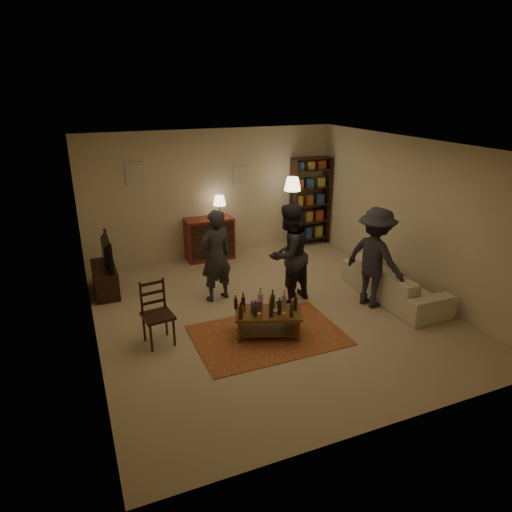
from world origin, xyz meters
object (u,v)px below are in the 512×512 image
bookshelf (310,201)px  sofa (394,282)px  dining_chair (156,311)px  dresser (210,238)px  person_left (216,256)px  person_by_sofa (375,258)px  coffee_table (267,313)px  tv_stand (104,273)px  person_right (288,254)px  floor_lamp (292,189)px

bookshelf → sofa: (-0.05, -3.18, -0.73)m
dining_chair → sofa: bearing=-9.1°
dresser → sofa: (2.39, -3.11, -0.17)m
sofa → person_left: person_left is taller
person_by_sofa → sofa: bearing=-102.9°
coffee_table → tv_stand: tv_stand is taller
person_left → person_right: bearing=140.0°
person_right → dresser: bearing=-99.3°
dining_chair → person_by_sofa: person_by_sofa is taller
bookshelf → floor_lamp: (-0.67, -0.41, 0.41)m
dining_chair → floor_lamp: bearing=29.9°
tv_stand → dining_chair: bearing=-75.4°
tv_stand → person_right: (2.87, -1.58, 0.48)m
person_left → person_right: size_ratio=0.93×
person_left → tv_stand: bearing=-43.8°
tv_stand → coffee_table: bearing=-50.4°
bookshelf → sofa: bookshelf is taller
dresser → sofa: dresser is taller
tv_stand → person_by_sofa: person_by_sofa is taller
sofa → person_right: person_right is taller
sofa → person_left: bearing=67.9°
sofa → bookshelf: bearing=-0.8°
person_left → person_right: (1.10, -0.55, 0.06)m
tv_stand → person_right: bearing=-28.9°
dining_chair → person_by_sofa: 3.63m
bookshelf → dining_chair: bearing=-143.9°
coffee_table → person_right: person_right is taller
person_by_sofa → bookshelf: bearing=-27.5°
dresser → floor_lamp: floor_lamp is taller
floor_lamp → person_right: person_right is taller
person_right → coffee_table: bearing=26.4°
floor_lamp → coffee_table: bearing=-122.1°
coffee_table → person_left: bearing=101.8°
dresser → person_right: person_right is taller
tv_stand → person_left: (1.77, -1.03, 0.42)m
dresser → bookshelf: size_ratio=0.67×
tv_stand → bookshelf: (4.69, 0.98, 0.65)m
floor_lamp → tv_stand: bearing=-172.0°
coffee_table → dresser: size_ratio=0.81×
dining_chair → sofa: size_ratio=0.46×
coffee_table → floor_lamp: size_ratio=0.65×
coffee_table → bookshelf: 4.41m
coffee_table → sofa: 2.58m
floor_lamp → sofa: (0.63, -2.77, -1.14)m
person_right → dining_chair: bearing=-11.8°
coffee_table → bookshelf: bearing=53.2°
dining_chair → person_by_sofa: (3.61, -0.19, 0.35)m
dresser → bookshelf: bearing=1.6°
person_right → person_by_sofa: size_ratio=1.02×
dresser → person_right: size_ratio=0.78×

